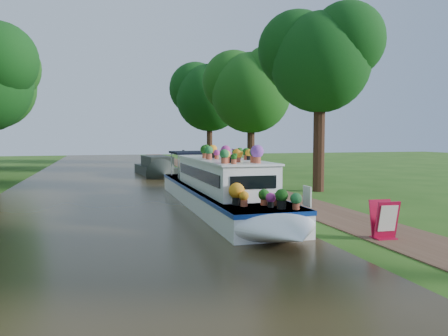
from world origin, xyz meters
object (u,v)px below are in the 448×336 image
(sandwich_board, at_px, (384,221))
(pedestrian_dark, at_px, (184,158))
(second_boat, at_px, (157,168))
(plant_boat, at_px, (221,187))
(pedestrian_pink, at_px, (191,160))

(sandwich_board, bearing_deg, pedestrian_dark, 93.60)
(second_boat, distance_m, sandwich_board, 20.73)
(second_boat, distance_m, pedestrian_dark, 8.71)
(plant_boat, xyz_separation_m, sandwich_board, (2.87, -5.53, -0.37))
(second_boat, height_order, pedestrian_dark, pedestrian_dark)
(pedestrian_dark, bearing_deg, pedestrian_pink, -119.33)
(sandwich_board, distance_m, pedestrian_pink, 24.48)
(second_boat, xyz_separation_m, sandwich_board, (3.37, -20.46, -0.06))
(plant_boat, relative_size, pedestrian_dark, 9.16)
(second_boat, xyz_separation_m, pedestrian_pink, (3.25, 4.02, 0.25))
(plant_boat, bearing_deg, second_boat, 91.92)
(sandwich_board, bearing_deg, pedestrian_pink, 93.92)
(plant_boat, distance_m, pedestrian_dark, 23.13)
(sandwich_board, relative_size, pedestrian_pink, 0.65)
(sandwich_board, distance_m, pedestrian_dark, 28.48)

